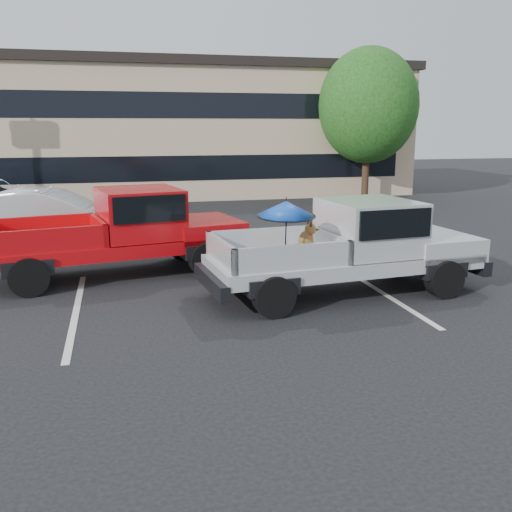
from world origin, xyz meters
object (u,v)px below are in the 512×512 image
at_px(silver_pickup, 358,242).
at_px(red_pickup, 133,228).
at_px(tree_back, 260,106).
at_px(silver_sedan, 50,218).
at_px(tree_right, 368,106).

height_order(silver_pickup, red_pickup, silver_pickup).
bearing_deg(tree_back, silver_pickup, -99.00).
bearing_deg(silver_sedan, silver_pickup, -127.65).
xyz_separation_m(silver_pickup, red_pickup, (-4.36, 2.64, 0.01)).
distance_m(tree_right, tree_back, 8.55).
xyz_separation_m(tree_back, silver_pickup, (-3.49, -22.07, -3.36)).
height_order(red_pickup, silver_sedan, red_pickup).
bearing_deg(red_pickup, silver_pickup, -42.08).
distance_m(silver_pickup, red_pickup, 5.10).
height_order(tree_right, tree_back, tree_back).
bearing_deg(silver_pickup, tree_back, 75.44).
relative_size(tree_right, red_pickup, 1.10).
height_order(silver_pickup, silver_sedan, silver_pickup).
distance_m(tree_back, silver_pickup, 22.59).
bearing_deg(tree_right, red_pickup, -133.53).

